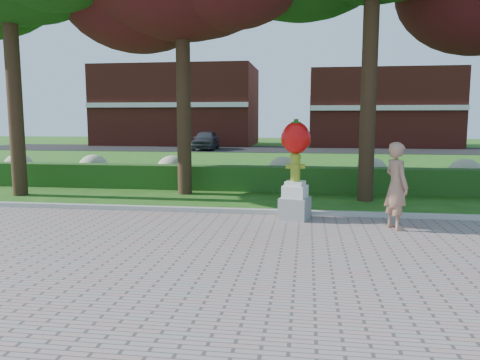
{
  "coord_description": "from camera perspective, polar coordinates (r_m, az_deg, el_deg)",
  "views": [
    {
      "loc": [
        1.81,
        -8.25,
        2.36
      ],
      "look_at": [
        0.48,
        1.0,
        1.13
      ],
      "focal_mm": 35.0,
      "sensor_mm": 36.0,
      "label": 1
    }
  ],
  "objects": [
    {
      "name": "ground",
      "position": [
        8.77,
        -4.11,
        -8.14
      ],
      "size": [
        100.0,
        100.0,
        0.0
      ],
      "primitive_type": "plane",
      "color": "#205515",
      "rests_on": "ground"
    },
    {
      "name": "walkway",
      "position": [
        5.18,
        -14.14,
        -19.62
      ],
      "size": [
        40.0,
        14.0,
        0.04
      ],
      "primitive_type": "cube",
      "color": "gray",
      "rests_on": "ground"
    },
    {
      "name": "curb",
      "position": [
        11.62,
        -0.96,
        -3.85
      ],
      "size": [
        40.0,
        0.18,
        0.15
      ],
      "primitive_type": "cube",
      "color": "#ADADA5",
      "rests_on": "ground"
    },
    {
      "name": "lawn_hedge",
      "position": [
        15.48,
        1.39,
        0.22
      ],
      "size": [
        24.0,
        0.7,
        0.8
      ],
      "primitive_type": "cube",
      "color": "#134215",
      "rests_on": "ground"
    },
    {
      "name": "hydrangea_row",
      "position": [
        16.39,
        3.79,
        1.14
      ],
      "size": [
        20.1,
        1.1,
        0.99
      ],
      "color": "tan",
      "rests_on": "ground"
    },
    {
      "name": "street",
      "position": [
        36.37,
        5.33,
        3.76
      ],
      "size": [
        50.0,
        8.0,
        0.02
      ],
      "primitive_type": "cube",
      "color": "black",
      "rests_on": "ground"
    },
    {
      "name": "building_left",
      "position": [
        43.88,
        -7.52,
        8.92
      ],
      "size": [
        14.0,
        8.0,
        7.0
      ],
      "primitive_type": "cube",
      "color": "maroon",
      "rests_on": "ground"
    },
    {
      "name": "building_right",
      "position": [
        42.7,
        16.7,
        8.31
      ],
      "size": [
        12.0,
        8.0,
        6.4
      ],
      "primitive_type": "cube",
      "color": "maroon",
      "rests_on": "ground"
    },
    {
      "name": "hydrant_sculpture",
      "position": [
        10.8,
        6.77,
        1.62
      ],
      "size": [
        0.77,
        0.77,
        2.31
      ],
      "rotation": [
        0.0,
        0.0,
        -0.26
      ],
      "color": "gray",
      "rests_on": "walkway"
    },
    {
      "name": "woman",
      "position": [
        10.34,
        18.51,
        -0.68
      ],
      "size": [
        0.67,
        0.79,
        1.84
      ],
      "primitive_type": "imported",
      "rotation": [
        0.0,
        0.0,
        1.98
      ],
      "color": "#A5755E",
      "rests_on": "walkway"
    },
    {
      "name": "parked_car",
      "position": [
        35.77,
        -4.2,
        4.89
      ],
      "size": [
        1.92,
        4.33,
        1.45
      ],
      "primitive_type": "imported",
      "rotation": [
        0.0,
        0.0,
        0.05
      ],
      "color": "#3B3D42",
      "rests_on": "street"
    }
  ]
}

